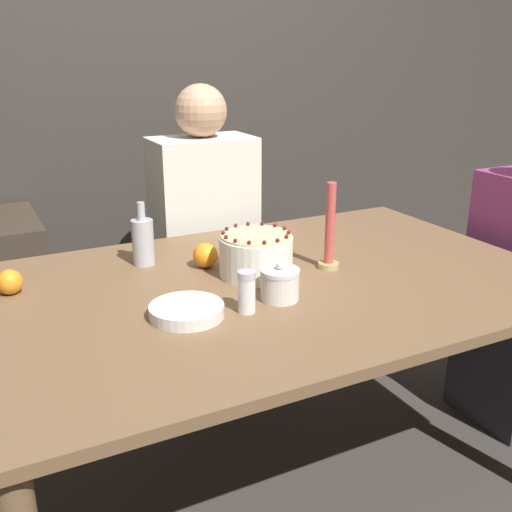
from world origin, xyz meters
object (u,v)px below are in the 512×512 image
object	(u,v)px
bottle	(143,241)
person_man_blue_shirt	(205,260)
sugar_bowl	(280,284)
sugar_shaker	(247,292)
candle	(330,234)
cake	(256,255)

from	to	relation	value
bottle	person_man_blue_shirt	world-z (taller)	person_man_blue_shirt
sugar_bowl	bottle	world-z (taller)	bottle
sugar_shaker	bottle	size ratio (longest dim) A/B	0.56
sugar_shaker	person_man_blue_shirt	bearing A→B (deg)	74.42
person_man_blue_shirt	sugar_shaker	bearing A→B (deg)	74.42
bottle	person_man_blue_shirt	bearing A→B (deg)	48.68
candle	person_man_blue_shirt	bearing A→B (deg)	99.20
candle	bottle	world-z (taller)	candle
sugar_bowl	person_man_blue_shirt	xyz separation A→B (m)	(0.14, 0.87, -0.23)
bottle	person_man_blue_shirt	size ratio (longest dim) A/B	0.16
cake	sugar_shaker	world-z (taller)	cake
person_man_blue_shirt	bottle	bearing A→B (deg)	48.68
bottle	sugar_bowl	bearing A→B (deg)	-60.80
sugar_shaker	cake	bearing A→B (deg)	57.87
sugar_bowl	person_man_blue_shirt	bearing A→B (deg)	81.12
sugar_shaker	person_man_blue_shirt	world-z (taller)	person_man_blue_shirt
cake	candle	size ratio (longest dim) A/B	0.81
candle	bottle	size ratio (longest dim) A/B	1.34
candle	person_man_blue_shirt	distance (m)	0.79
sugar_bowl	candle	distance (m)	0.30
sugar_bowl	bottle	distance (m)	0.50
cake	sugar_bowl	distance (m)	0.20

